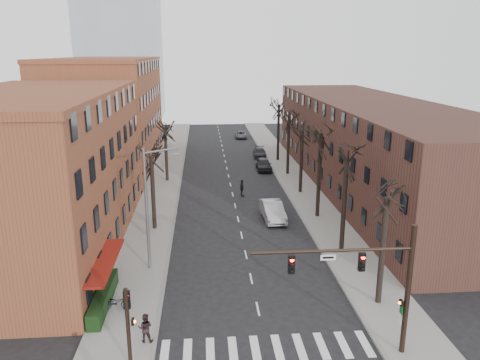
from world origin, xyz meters
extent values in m
plane|color=black|center=(0.00, 0.00, 0.00)|extent=(160.00, 160.00, 0.00)
cube|color=gray|center=(-8.00, 35.00, 0.07)|extent=(4.00, 90.00, 0.15)
cube|color=gray|center=(8.00, 35.00, 0.07)|extent=(4.00, 90.00, 0.15)
cube|color=brown|center=(-16.00, 15.00, 6.00)|extent=(12.00, 26.00, 12.00)
cube|color=brown|center=(-16.00, 44.00, 7.00)|extent=(12.00, 28.00, 14.00)
cube|color=#462820|center=(16.00, 30.00, 5.00)|extent=(12.00, 50.00, 10.00)
cube|color=maroon|center=(-9.40, 6.00, 0.00)|extent=(1.20, 7.00, 0.15)
cube|color=black|center=(-9.50, 5.00, 0.65)|extent=(0.80, 6.00, 1.00)
cylinder|color=black|center=(7.00, -1.00, 3.60)|extent=(0.28, 0.28, 7.20)
cylinder|color=black|center=(3.00, -1.00, 6.00)|extent=(8.00, 0.16, 0.16)
cube|color=black|center=(4.50, -1.00, 5.35)|extent=(0.32, 0.22, 0.95)
cube|color=black|center=(1.00, -1.00, 5.35)|extent=(0.32, 0.22, 0.95)
cube|color=silver|center=(2.80, -1.00, 5.65)|extent=(0.75, 0.04, 0.28)
cube|color=black|center=(6.72, -1.00, 3.00)|extent=(0.12, 0.30, 0.30)
cylinder|color=black|center=(-7.00, -1.00, 2.20)|extent=(0.20, 0.20, 4.40)
cube|color=black|center=(-7.00, -0.82, 3.70)|extent=(0.32, 0.22, 0.95)
cube|color=black|center=(-6.75, -1.00, 2.60)|extent=(0.12, 0.30, 0.30)
cylinder|color=slate|center=(-7.20, 10.00, 4.50)|extent=(0.20, 0.20, 9.00)
cylinder|color=slate|center=(-6.10, 10.00, 8.80)|extent=(2.39, 0.12, 0.46)
cube|color=slate|center=(-5.10, 10.00, 8.50)|extent=(0.50, 0.22, 0.14)
imported|color=#A6A7AD|center=(3.25, 19.75, 0.86)|extent=(2.05, 5.29, 1.72)
imported|color=black|center=(4.85, 38.65, 0.80)|extent=(1.94, 4.72, 1.60)
imported|color=black|center=(5.30, 46.66, 0.65)|extent=(2.12, 4.62, 1.31)
imported|color=#505257|center=(3.80, 62.80, 0.61)|extent=(2.13, 4.44, 1.22)
imported|color=black|center=(-6.46, 0.96, 0.97)|extent=(0.85, 0.68, 1.64)
imported|color=black|center=(0.97, 27.17, 0.94)|extent=(0.58, 1.15, 1.89)
imported|color=gray|center=(-8.62, 4.43, 0.62)|extent=(1.78, 0.62, 0.94)
camera|label=1|loc=(-3.15, -21.48, 15.32)|focal=35.00mm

